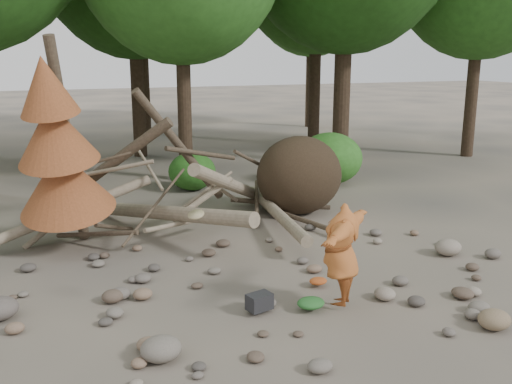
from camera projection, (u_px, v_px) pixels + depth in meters
name	position (u px, v px, depth m)	size (l,w,h in m)	color
ground	(273.00, 292.00, 9.72)	(120.00, 120.00, 0.00)	#514C44
deadfall_pile	(279.00, 179.00, 14.04)	(8.55, 5.24, 3.30)	#332619
dead_conifer	(59.00, 151.00, 11.11)	(2.06, 2.16, 4.35)	#4C3F30
bush_mid	(192.00, 171.00, 16.90)	(1.40, 1.40, 1.12)	#28621C
bush_right	(330.00, 158.00, 17.66)	(2.00, 2.00, 1.60)	#327424
frisbee_thrower	(341.00, 254.00, 8.91)	(3.29, 1.80, 1.66)	#AD5A27
backpack	(259.00, 305.00, 8.93)	(0.38, 0.26, 0.26)	black
cloth_green	(311.00, 306.00, 9.00)	(0.45, 0.37, 0.17)	#266027
cloth_orange	(318.00, 284.00, 9.94)	(0.32, 0.26, 0.12)	#A3461C
boulder_front_left	(161.00, 349.00, 7.53)	(0.55, 0.50, 0.33)	#6E665C
boulder_front_right	(494.00, 319.00, 8.40)	(0.49, 0.44, 0.30)	#806B50
boulder_mid_right	(448.00, 247.00, 11.48)	(0.55, 0.49, 0.33)	gray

